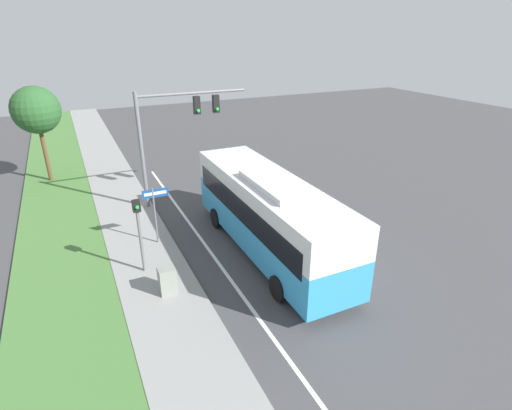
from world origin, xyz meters
TOP-DOWN VIEW (x-y plane):
  - ground_plane at (0.00, 0.00)m, footprint 80.00×80.00m
  - sidewalk at (-6.20, 0.00)m, footprint 2.80×80.00m
  - grass_verge at (-9.40, 0.00)m, footprint 3.60×80.00m
  - lane_divider_near at (-3.60, 0.00)m, footprint 0.14×30.00m
  - bus at (-1.33, 2.37)m, footprint 2.66×10.10m
  - signal_gantry at (-3.29, 9.12)m, footprint 5.75×0.41m
  - pedestrian_signal at (-6.45, 2.98)m, footprint 0.28×0.34m
  - street_sign at (-5.42, 5.01)m, footprint 1.10×0.08m
  - utility_cabinet at (-5.96, 1.19)m, footprint 0.59×0.50m
  - roadside_tree at (-9.68, 15.86)m, footprint 2.74×2.74m

SIDE VIEW (x-z plane):
  - ground_plane at x=0.00m, z-range 0.00..0.00m
  - lane_divider_near at x=-3.60m, z-range 0.00..0.01m
  - grass_verge at x=-9.40m, z-range 0.00..0.10m
  - sidewalk at x=-6.20m, z-range 0.00..0.12m
  - utility_cabinet at x=-5.96m, z-range 0.12..1.12m
  - street_sign at x=-5.42m, z-range 0.48..3.17m
  - bus at x=-1.33m, z-range 0.18..3.68m
  - pedestrian_signal at x=-6.45m, z-range 0.56..3.67m
  - signal_gantry at x=-3.29m, z-range 1.29..7.35m
  - roadside_tree at x=-9.68m, z-range 1.56..7.27m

